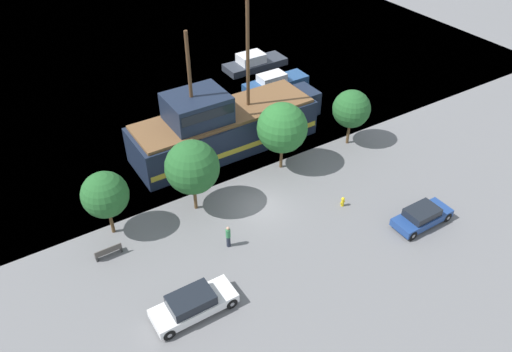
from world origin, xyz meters
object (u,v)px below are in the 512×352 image
pirate_ship (223,126)px  moored_boat_dockside (254,63)px  parked_car_curb_mid (422,216)px  parked_car_curb_front (193,304)px  moored_boat_outer (275,83)px  fire_hydrant (343,201)px  bench_promenade_east (108,251)px  pedestrian_walking_near (228,236)px

pirate_ship → moored_boat_dockside: (10.33, 11.64, -1.44)m
moored_boat_dockside → parked_car_curb_mid: size_ratio=1.58×
parked_car_curb_front → moored_boat_outer: bearing=46.5°
parked_car_curb_front → pirate_ship: bearing=55.1°
fire_hydrant → bench_promenade_east: 16.58m
bench_promenade_east → pedestrian_walking_near: 7.77m
pirate_ship → moored_boat_dockside: bearing=48.4°
moored_boat_dockside → parked_car_curb_front: 32.58m
pirate_ship → bench_promenade_east: (-12.45, -7.10, -1.63)m
parked_car_curb_front → bench_promenade_east: 7.40m
moored_boat_dockside → parked_car_curb_mid: 27.50m
bench_promenade_east → pedestrian_walking_near: bearing=-25.3°
parked_car_curb_front → parked_car_curb_mid: parked_car_curb_front is taller
moored_boat_dockside → pedestrian_walking_near: size_ratio=4.07×
moored_boat_dockside → pirate_ship: bearing=-131.6°
moored_boat_outer → parked_car_curb_mid: moored_boat_outer is taller
moored_boat_dockside → moored_boat_outer: size_ratio=1.02×
pirate_ship → moored_boat_outer: pirate_ship is taller
pirate_ship → parked_car_curb_front: size_ratio=3.41×
pedestrian_walking_near → bench_promenade_east: bearing=154.7°
moored_boat_dockside → moored_boat_outer: moored_boat_outer is taller
pirate_ship → parked_car_curb_front: bearing=-124.9°
moored_boat_dockside → parked_car_curb_front: moored_boat_dockside is taller
bench_promenade_east → pedestrian_walking_near: (7.02, -3.32, 0.42)m
bench_promenade_east → pedestrian_walking_near: pedestrian_walking_near is taller
pedestrian_walking_near → parked_car_curb_mid: bearing=-22.9°
parked_car_curb_front → bench_promenade_east: parked_car_curb_front is taller
bench_promenade_east → moored_boat_dockside: bearing=39.4°
moored_boat_outer → fire_hydrant: bearing=-108.6°
pirate_ship → moored_boat_dockside: size_ratio=2.44×
moored_boat_dockside → pedestrian_walking_near: moored_boat_dockside is taller
parked_car_curb_front → pedestrian_walking_near: (4.34, 3.58, 0.12)m
moored_boat_dockside → moored_boat_outer: 5.40m
pirate_ship → parked_car_curb_front: 17.12m
bench_promenade_east → parked_car_curb_mid: bearing=-23.8°
pirate_ship → fire_hydrant: bearing=-72.3°
pirate_ship → fire_hydrant: (3.59, -11.29, -1.66)m
moored_boat_outer → fire_hydrant: (-5.90, -17.59, -0.27)m
parked_car_curb_mid → fire_hydrant: 5.53m
moored_boat_dockside → pedestrian_walking_near: 27.11m
pirate_ship → fire_hydrant: size_ratio=22.09×
parked_car_curb_front → bench_promenade_east: size_ratio=2.84×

